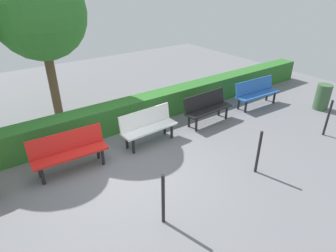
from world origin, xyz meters
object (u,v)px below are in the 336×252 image
(trash_bin, at_px, (323,97))
(bench_blue, at_px, (256,92))
(bench_white, at_px, (148,125))
(tree_near, at_px, (40,14))
(bench_red, at_px, (69,150))
(bench_black, at_px, (207,107))

(trash_bin, bearing_deg, bench_blue, -43.64)
(bench_white, xyz_separation_m, tree_near, (1.38, -2.95, 2.44))
(bench_blue, relative_size, trash_bin, 2.05)
(bench_blue, height_order, tree_near, tree_near)
(tree_near, bearing_deg, bench_blue, 151.30)
(bench_red, xyz_separation_m, trash_bin, (-7.60, 1.48, -0.08))
(bench_black, bearing_deg, bench_white, -2.78)
(bench_black, bearing_deg, tree_near, -43.58)
(bench_black, xyz_separation_m, bench_white, (1.99, -0.02, -0.00))
(bench_red, relative_size, tree_near, 0.39)
(tree_near, distance_m, trash_bin, 8.63)
(bench_blue, xyz_separation_m, bench_white, (4.11, -0.06, -0.00))
(bench_blue, bearing_deg, bench_red, 2.09)
(bench_blue, height_order, bench_black, same)
(tree_near, bearing_deg, bench_white, 115.09)
(bench_white, height_order, trash_bin, bench_white)
(bench_black, height_order, bench_white, same)
(bench_red, xyz_separation_m, tree_near, (-0.62, -2.94, 2.43))
(bench_red, bearing_deg, bench_black, -177.60)
(trash_bin, bearing_deg, bench_black, -21.94)
(bench_blue, bearing_deg, trash_bin, 139.05)
(tree_near, height_order, trash_bin, tree_near)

